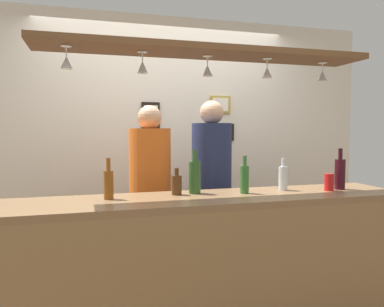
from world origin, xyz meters
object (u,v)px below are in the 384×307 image
object	(u,v)px
bottle_wine_dark_red	(340,173)
bottle_champagne_green	(195,176)
picture_frame_upper_small	(220,105)
picture_frame_crest	(151,115)
bottle_soda_clear	(283,177)
bottle_beer_brown_stubby	(177,184)
drink_can	(329,182)
bottle_beer_green_import	(245,178)
person_right_navy_shirt	(212,180)
picture_frame_lower_pair	(220,132)
person_left_orange_shirt	(150,187)
bottle_beer_amber_tall	(109,183)

from	to	relation	value
bottle_wine_dark_red	bottle_champagne_green	distance (m)	1.08
picture_frame_upper_small	picture_frame_crest	bearing A→B (deg)	180.00
bottle_wine_dark_red	bottle_soda_clear	distance (m)	0.43
bottle_champagne_green	picture_frame_crest	bearing A→B (deg)	93.82
bottle_soda_clear	bottle_beer_brown_stubby	bearing A→B (deg)	178.29
bottle_champagne_green	picture_frame_crest	distance (m)	1.36
drink_can	picture_frame_upper_small	xyz separation A→B (m)	(-0.31, 1.43, 0.64)
bottle_beer_brown_stubby	bottle_soda_clear	distance (m)	0.78
bottle_beer_brown_stubby	picture_frame_crest	xyz separation A→B (m)	(0.05, 1.29, 0.51)
bottle_beer_brown_stubby	bottle_beer_green_import	xyz separation A→B (m)	(0.46, -0.07, 0.03)
bottle_beer_brown_stubby	picture_frame_upper_small	distance (m)	1.63
bottle_soda_clear	picture_frame_upper_small	bearing A→B (deg)	90.07
bottle_wine_dark_red	person_right_navy_shirt	bearing A→B (deg)	137.30
picture_frame_upper_small	bottle_wine_dark_red	bearing A→B (deg)	-73.12
person_right_navy_shirt	picture_frame_lower_pair	xyz separation A→B (m)	(0.33, 0.69, 0.41)
bottle_beer_green_import	drink_can	world-z (taller)	bottle_beer_green_import
person_right_navy_shirt	picture_frame_crest	xyz separation A→B (m)	(-0.40, 0.69, 0.57)
bottle_beer_green_import	drink_can	distance (m)	0.63
drink_can	picture_frame_lower_pair	xyz separation A→B (m)	(-0.30, 1.43, 0.35)
person_right_navy_shirt	drink_can	world-z (taller)	person_right_navy_shirt
person_left_orange_shirt	drink_can	xyz separation A→B (m)	(1.17, -0.73, 0.09)
bottle_beer_amber_tall	bottle_beer_green_import	xyz separation A→B (m)	(0.91, -0.03, 0.00)
bottle_soda_clear	bottle_beer_amber_tall	bearing A→B (deg)	-179.19
person_right_navy_shirt	picture_frame_upper_small	distance (m)	1.04
person_left_orange_shirt	bottle_wine_dark_red	bearing A→B (deg)	-28.44
person_right_navy_shirt	bottle_beer_brown_stubby	distance (m)	0.75
bottle_champagne_green	person_left_orange_shirt	bearing A→B (deg)	110.11
drink_can	picture_frame_crest	distance (m)	1.84
bottle_beer_amber_tall	bottle_champagne_green	xyz separation A→B (m)	(0.58, 0.06, 0.02)
person_left_orange_shirt	bottle_wine_dark_red	distance (m)	1.47
picture_frame_crest	bottle_beer_brown_stubby	bearing A→B (deg)	-92.05
person_right_navy_shirt	bottle_wine_dark_red	xyz separation A→B (m)	(0.75, -0.70, 0.12)
bottle_champagne_green	picture_frame_upper_small	size ratio (longest dim) A/B	1.36
picture_frame_crest	bottle_soda_clear	bearing A→B (deg)	-60.70
bottle_champagne_green	bottle_wine_dark_red	bearing A→B (deg)	-6.22
bottle_beer_amber_tall	bottle_beer_green_import	world-z (taller)	same
person_right_navy_shirt	bottle_beer_brown_stubby	xyz separation A→B (m)	(-0.45, -0.59, 0.07)
bottle_champagne_green	bottle_soda_clear	xyz separation A→B (m)	(0.65, -0.04, -0.03)
person_right_navy_shirt	bottle_beer_green_import	distance (m)	0.67
person_right_navy_shirt	drink_can	bearing A→B (deg)	-48.89
person_left_orange_shirt	bottle_beer_green_import	xyz separation A→B (m)	(0.54, -0.67, 0.13)
bottle_beer_green_import	drink_can	bearing A→B (deg)	-5.80
bottle_beer_brown_stubby	bottle_champagne_green	xyz separation A→B (m)	(0.13, 0.02, 0.05)
bottle_champagne_green	bottle_beer_green_import	size ratio (longest dim) A/B	1.15
person_right_navy_shirt	bottle_soda_clear	bearing A→B (deg)	-61.67
person_right_navy_shirt	bottle_beer_brown_stubby	bearing A→B (deg)	-127.09
bottle_wine_dark_red	picture_frame_crest	distance (m)	1.87
bottle_champagne_green	picture_frame_crest	world-z (taller)	picture_frame_crest
picture_frame_upper_small	person_right_navy_shirt	bearing A→B (deg)	-115.51
picture_frame_upper_small	picture_frame_crest	distance (m)	0.74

